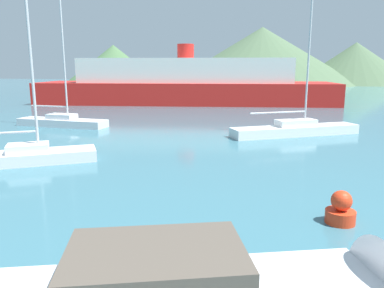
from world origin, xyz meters
TOP-DOWN VIEW (x-y plane):
  - sailboat_inner at (-6.63, 14.07)m, footprint 5.77×4.33m
  - sailboat_middle at (5.34, 23.68)m, footprint 8.02×5.34m
  - sailboat_outer at (-10.88, 23.93)m, footprint 6.81×2.08m
  - ferry_distant at (-6.06, 42.62)m, footprint 34.51×11.89m
  - buoy_marker at (5.78, 10.05)m, footprint 0.80×0.80m
  - hill_west at (-40.04, 100.10)m, footprint 26.25×26.25m
  - hill_central at (0.78, 99.78)m, footprint 47.78×47.78m
  - hill_east at (24.04, 103.05)m, footprint 29.58×29.58m

SIDE VIEW (x-z plane):
  - buoy_marker at x=5.78m, z-range -0.08..0.84m
  - sailboat_middle at x=5.34m, z-range -4.68..5.57m
  - sailboat_outer at x=-10.88m, z-range -5.24..6.17m
  - sailboat_inner at x=-6.63m, z-range -5.06..5.99m
  - ferry_distant at x=-6.06m, z-range -1.11..5.64m
  - hill_west at x=-40.04m, z-range 0.00..10.20m
  - hill_east at x=24.04m, z-range 0.00..10.26m
  - hill_central at x=0.78m, z-range 0.00..14.11m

